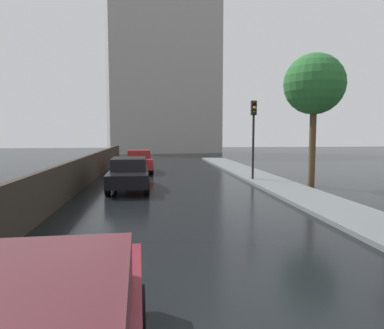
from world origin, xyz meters
name	(u,v)px	position (x,y,z in m)	size (l,w,h in m)	color
ground	(226,322)	(0.00, 0.00, 0.00)	(120.00, 120.00, 0.00)	black
car_black_mid_road	(129,173)	(-2.06, 11.67, 0.75)	(1.91, 4.62, 1.44)	black
car_red_far_ahead	(139,161)	(-1.87, 18.62, 0.77)	(1.91, 3.92, 1.49)	maroon
traffic_light	(254,125)	(4.39, 13.53, 3.04)	(0.26, 0.39, 4.16)	black
street_tree_near	(314,85)	(6.58, 11.21, 4.84)	(2.84, 2.84, 6.30)	#4C3823
distant_tower	(163,59)	(0.55, 43.06, 12.55)	(15.56, 9.40, 30.38)	#9E9993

